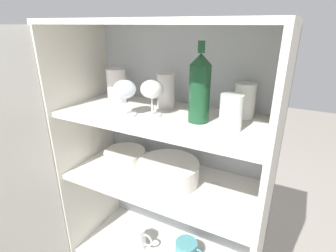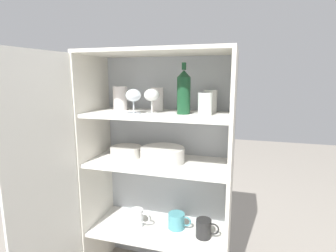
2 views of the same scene
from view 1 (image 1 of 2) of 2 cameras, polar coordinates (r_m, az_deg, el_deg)
cupboard_back_panel at (r=1.25m, az=2.98°, el=-10.16°), size 0.80×0.02×1.30m
cupboard_side_left at (r=1.32m, az=-16.35°, el=-9.19°), size 0.02×0.38×1.30m
cupboard_side_right at (r=1.03m, az=19.77°, el=-19.68°), size 0.02×0.38×1.30m
cupboard_top_panel at (r=0.90m, az=-1.37°, el=21.83°), size 0.80×0.38×0.02m
shelf_board_middle at (r=1.08m, az=-1.09°, el=-11.78°), size 0.77×0.34×0.02m
shelf_board_upper at (r=0.96m, az=-1.20°, el=1.94°), size 0.77×0.34×0.02m
cupboard_door at (r=1.17m, az=-31.51°, el=-16.37°), size 0.08×0.40×1.30m
tumbler_glass_0 at (r=1.03m, az=-0.43°, el=7.71°), size 0.07×0.07×0.13m
tumbler_glass_1 at (r=0.96m, az=16.32°, el=5.43°), size 0.07×0.07×0.12m
tumbler_glass_2 at (r=0.82m, az=13.54°, el=2.88°), size 0.07×0.07×0.11m
tumbler_glass_3 at (r=1.13m, az=-11.09°, el=8.67°), size 0.08×0.08×0.14m
wine_glass_0 at (r=0.92m, az=-3.53°, el=7.68°), size 0.08×0.08×0.13m
wine_glass_1 at (r=0.93m, az=-9.41°, el=7.51°), size 0.08×0.08×0.13m
wine_bottle at (r=0.86m, az=6.91°, el=8.21°), size 0.07×0.07×0.26m
plate_stack_white at (r=1.04m, az=0.02°, el=-9.95°), size 0.24×0.24×0.08m
mixing_bowl_large at (r=1.18m, az=-9.38°, el=-6.53°), size 0.18×0.18×0.06m
coffee_mug_primary at (r=1.35m, az=-6.52°, el=-22.93°), size 0.12×0.08×0.10m
coffee_mug_extra_1 at (r=1.30m, az=4.06°, el=-25.38°), size 0.14×0.10×0.09m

